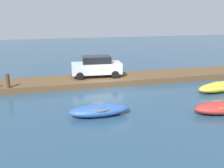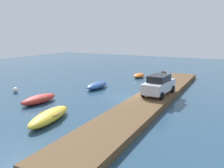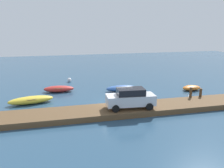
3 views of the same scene
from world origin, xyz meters
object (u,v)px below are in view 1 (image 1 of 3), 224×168
object	(u,v)px
rowboat_blue	(100,110)
parked_car	(97,66)
mooring_post_west	(8,81)
rowboat_yellow	(221,87)
rowboat_red	(222,108)

from	to	relation	value
rowboat_blue	parked_car	distance (m)	7.53
mooring_post_west	parked_car	distance (m)	7.19
rowboat_blue	rowboat_yellow	world-z (taller)	rowboat_yellow
rowboat_yellow	parked_car	bearing A→B (deg)	-40.36
rowboat_yellow	rowboat_blue	bearing A→B (deg)	2.45
parked_car	rowboat_yellow	bearing A→B (deg)	154.61
rowboat_yellow	mooring_post_west	size ratio (longest dim) A/B	4.35
rowboat_red	mooring_post_west	xyz separation A→B (m)	(12.93, -7.16, 0.65)
rowboat_red	rowboat_yellow	xyz separation A→B (m)	(-2.84, -3.85, 0.02)
rowboat_red	parked_car	bearing A→B (deg)	-50.76
rowboat_red	rowboat_yellow	size ratio (longest dim) A/B	0.79
rowboat_yellow	mooring_post_west	xyz separation A→B (m)	(15.77, -3.31, 0.64)
mooring_post_west	parked_car	world-z (taller)	parked_car
rowboat_blue	mooring_post_west	xyz separation A→B (m)	(5.72, -5.69, 0.66)
rowboat_red	rowboat_blue	world-z (taller)	rowboat_red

